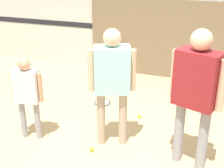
{
  "coord_description": "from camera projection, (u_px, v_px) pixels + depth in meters",
  "views": [
    {
      "loc": [
        1.21,
        -3.72,
        2.62
      ],
      "look_at": [
        -0.08,
        -0.0,
        0.94
      ],
      "focal_mm": 50.0,
      "sensor_mm": 36.0,
      "label": 1
    }
  ],
  "objects": [
    {
      "name": "person_student_left",
      "position": [
        27.0,
        90.0,
        4.47
      ],
      "size": [
        0.48,
        0.24,
        1.27
      ],
      "rotation": [
        0.0,
        0.0,
        0.14
      ],
      "color": "gray",
      "rests_on": "ground_plane"
    },
    {
      "name": "racket_spare_on_floor",
      "position": [
        102.0,
        102.0,
        5.86
      ],
      "size": [
        0.38,
        0.54,
        0.03
      ],
      "rotation": [
        0.0,
        0.0,
        1.85
      ],
      "color": "#28282D",
      "rests_on": "ground_plane"
    },
    {
      "name": "tennis_ball_stray_left",
      "position": [
        139.0,
        116.0,
        5.31
      ],
      "size": [
        0.07,
        0.07,
        0.07
      ],
      "primitive_type": "sphere",
      "color": "#CCE038",
      "rests_on": "ground_plane"
    },
    {
      "name": "ground_plane",
      "position": [
        117.0,
        143.0,
        4.62
      ],
      "size": [
        16.0,
        16.0,
        0.0
      ],
      "primitive_type": "plane",
      "color": "tan"
    },
    {
      "name": "person_instructor",
      "position": [
        112.0,
        76.0,
        4.23
      ],
      "size": [
        0.61,
        0.42,
        1.72
      ],
      "rotation": [
        0.0,
        0.0,
        0.37
      ],
      "color": "tan",
      "rests_on": "ground_plane"
    },
    {
      "name": "wall_back",
      "position": [
        162.0,
        4.0,
        6.56
      ],
      "size": [
        16.0,
        0.07,
        3.2
      ],
      "color": "beige",
      "rests_on": "ground_plane"
    },
    {
      "name": "tennis_ball_by_spare_racket",
      "position": [
        101.0,
        100.0,
        5.89
      ],
      "size": [
        0.07,
        0.07,
        0.07
      ],
      "primitive_type": "sphere",
      "color": "#CCE038",
      "rests_on": "ground_plane"
    },
    {
      "name": "person_student_right",
      "position": [
        196.0,
        86.0,
        3.73
      ],
      "size": [
        0.66,
        0.44,
        1.83
      ],
      "rotation": [
        0.0,
        0.0,
        2.79
      ],
      "color": "gray",
      "rests_on": "ground_plane"
    },
    {
      "name": "tennis_ball_near_instructor",
      "position": [
        92.0,
        149.0,
        4.42
      ],
      "size": [
        0.07,
        0.07,
        0.07
      ],
      "primitive_type": "sphere",
      "color": "#CCE038",
      "rests_on": "ground_plane"
    },
    {
      "name": "wall_panel",
      "position": [
        159.0,
        39.0,
        6.8
      ],
      "size": [
        3.13,
        0.05,
        1.71
      ],
      "color": "#756047",
      "rests_on": "ground_plane"
    }
  ]
}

